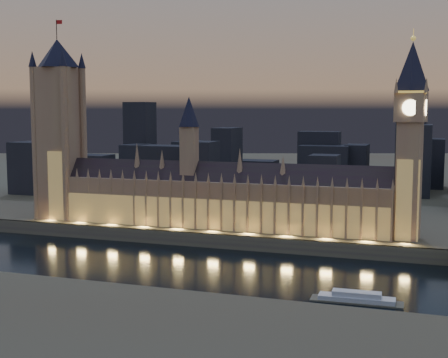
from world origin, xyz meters
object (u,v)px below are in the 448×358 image
(river_boat, at_px, (357,298))
(palace_of_westminster, at_px, (219,197))
(elizabeth_tower, at_px, (410,124))
(victoria_tower, at_px, (59,121))

(river_boat, bearing_deg, palace_of_westminster, 134.02)
(elizabeth_tower, height_order, river_boat, elizabeth_tower)
(palace_of_westminster, bearing_deg, victoria_tower, 179.91)
(victoria_tower, height_order, river_boat, victoria_tower)
(river_boat, bearing_deg, victoria_tower, 154.51)
(palace_of_westminster, relative_size, elizabeth_tower, 1.79)
(palace_of_westminster, distance_m, victoria_tower, 118.31)
(palace_of_westminster, xyz_separation_m, elizabeth_tower, (108.47, 0.18, 44.47))
(victoria_tower, distance_m, river_boat, 235.17)
(victoria_tower, xyz_separation_m, elizabeth_tower, (218.00, -0.00, -0.26))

